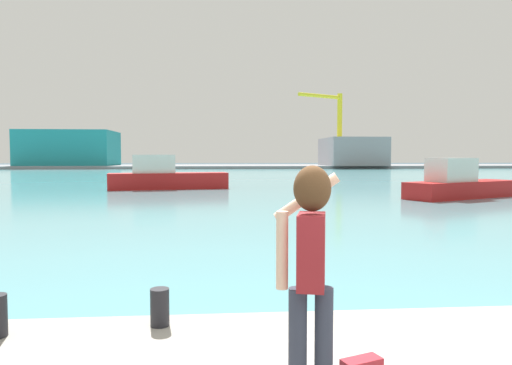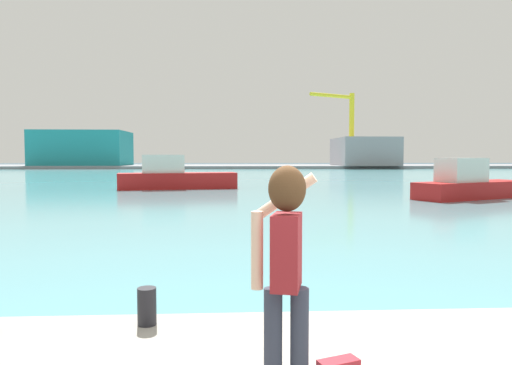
# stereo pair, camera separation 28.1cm
# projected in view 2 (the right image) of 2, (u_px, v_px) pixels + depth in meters

# --- Properties ---
(ground_plane) EXTENTS (220.00, 220.00, 0.00)m
(ground_plane) POSITION_uv_depth(u_px,v_px,m) (241.00, 177.00, 53.34)
(ground_plane) COLOR #334751
(harbor_water) EXTENTS (140.00, 100.00, 0.02)m
(harbor_water) POSITION_uv_depth(u_px,v_px,m) (241.00, 176.00, 55.33)
(harbor_water) COLOR #599EA8
(harbor_water) RESTS_ON ground_plane
(far_shore_dock) EXTENTS (140.00, 20.00, 0.55)m
(far_shore_dock) POSITION_uv_depth(u_px,v_px,m) (237.00, 166.00, 95.20)
(far_shore_dock) COLOR gray
(far_shore_dock) RESTS_ON ground_plane
(person_photographer) EXTENTS (0.53, 0.57, 1.74)m
(person_photographer) POSITION_uv_depth(u_px,v_px,m) (285.00, 256.00, 3.48)
(person_photographer) COLOR #2D3342
(person_photographer) RESTS_ON quay_promenade
(harbor_bollard) EXTENTS (0.20, 0.20, 0.40)m
(harbor_bollard) POSITION_uv_depth(u_px,v_px,m) (147.00, 306.00, 5.00)
(harbor_bollard) COLOR black
(harbor_bollard) RESTS_ON quay_promenade
(boat_moored) EXTENTS (8.41, 3.24, 2.40)m
(boat_moored) POSITION_uv_depth(u_px,v_px,m) (175.00, 177.00, 32.97)
(boat_moored) COLOR #B21919
(boat_moored) RESTS_ON harbor_water
(boat_moored_2) EXTENTS (7.47, 4.92, 2.21)m
(boat_moored_2) POSITION_uv_depth(u_px,v_px,m) (469.00, 185.00, 25.43)
(boat_moored_2) COLOR #B21919
(boat_moored_2) RESTS_ON harbor_water
(warehouse_left) EXTENTS (17.43, 12.73, 6.80)m
(warehouse_left) POSITION_uv_depth(u_px,v_px,m) (83.00, 148.00, 93.63)
(warehouse_left) COLOR teal
(warehouse_left) RESTS_ON far_shore_dock
(warehouse_right) EXTENTS (10.81, 13.38, 5.40)m
(warehouse_right) POSITION_uv_depth(u_px,v_px,m) (364.00, 152.00, 91.74)
(warehouse_right) COLOR gray
(warehouse_right) RESTS_ON far_shore_dock
(port_crane) EXTENTS (9.77, 5.49, 14.30)m
(port_crane) POSITION_uv_depth(u_px,v_px,m) (347.00, 121.00, 92.28)
(port_crane) COLOR yellow
(port_crane) RESTS_ON far_shore_dock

